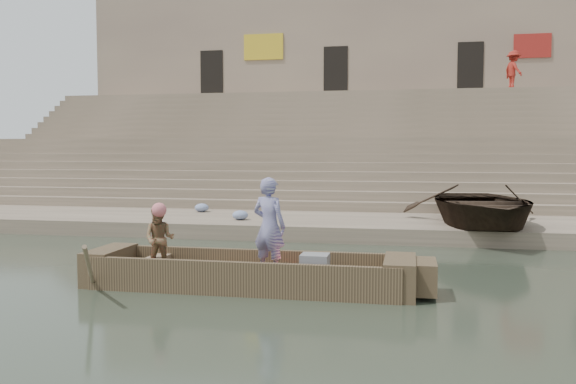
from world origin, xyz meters
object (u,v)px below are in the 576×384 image
(standing_man, at_px, (269,226))
(rowing_man, at_px, (159,239))
(main_rowboat, at_px, (248,281))
(pedestrian, at_px, (513,70))
(television, at_px, (314,266))
(beached_rowboat, at_px, (481,205))

(standing_man, distance_m, rowing_man, 1.98)
(main_rowboat, height_order, pedestrian, pedestrian)
(television, bearing_deg, main_rowboat, 180.00)
(standing_man, height_order, beached_rowboat, standing_man)
(main_rowboat, bearing_deg, television, 0.00)
(standing_man, bearing_deg, television, -167.03)
(television, bearing_deg, standing_man, 173.77)
(main_rowboat, distance_m, television, 1.19)
(standing_man, relative_size, television, 3.63)
(rowing_man, bearing_deg, television, -6.69)
(beached_rowboat, bearing_deg, pedestrian, 72.38)
(rowing_man, height_order, beached_rowboat, beached_rowboat)
(main_rowboat, distance_m, beached_rowboat, 7.94)
(standing_man, xyz_separation_m, pedestrian, (7.10, 20.76, 5.06))
(pedestrian, bearing_deg, rowing_man, 133.27)
(standing_man, height_order, rowing_man, standing_man)
(main_rowboat, distance_m, standing_man, 1.01)
(rowing_man, distance_m, beached_rowboat, 8.89)
(television, bearing_deg, beached_rowboat, 62.62)
(standing_man, bearing_deg, rowing_man, 20.67)
(beached_rowboat, bearing_deg, standing_man, -128.93)
(rowing_man, relative_size, television, 2.47)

